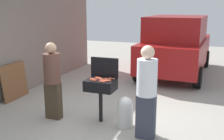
% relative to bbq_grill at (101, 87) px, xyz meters
% --- Properties ---
extents(ground_plane, '(24.00, 24.00, 0.00)m').
position_rel_bbq_grill_xyz_m(ground_plane, '(0.06, 0.17, -0.76)').
color(ground_plane, '#9E998E').
extents(house_wall_side, '(0.24, 8.00, 2.63)m').
position_rel_bbq_grill_xyz_m(house_wall_side, '(-2.90, 1.17, 0.56)').
color(house_wall_side, slate).
rests_on(house_wall_side, ground).
extents(bbq_grill, '(0.60, 0.44, 0.90)m').
position_rel_bbq_grill_xyz_m(bbq_grill, '(0.00, 0.00, 0.00)').
color(bbq_grill, black).
rests_on(bbq_grill, ground).
extents(grill_lid_open, '(0.60, 0.05, 0.42)m').
position_rel_bbq_grill_xyz_m(grill_lid_open, '(0.00, 0.22, 0.35)').
color(grill_lid_open, black).
rests_on(grill_lid_open, bbq_grill).
extents(hot_dog_0, '(0.13, 0.04, 0.03)m').
position_rel_bbq_grill_xyz_m(hot_dog_0, '(0.09, -0.16, 0.15)').
color(hot_dog_0, '#B74C33').
rests_on(hot_dog_0, bbq_grill).
extents(hot_dog_1, '(0.13, 0.03, 0.03)m').
position_rel_bbq_grill_xyz_m(hot_dog_1, '(-0.09, -0.13, 0.15)').
color(hot_dog_1, '#AD4228').
rests_on(hot_dog_1, bbq_grill).
extents(hot_dog_2, '(0.13, 0.03, 0.03)m').
position_rel_bbq_grill_xyz_m(hot_dog_2, '(-0.04, 0.03, 0.15)').
color(hot_dog_2, '#C6593D').
rests_on(hot_dog_2, bbq_grill).
extents(hot_dog_3, '(0.13, 0.04, 0.03)m').
position_rel_bbq_grill_xyz_m(hot_dog_3, '(-0.14, -0.08, 0.15)').
color(hot_dog_3, '#AD4228').
rests_on(hot_dog_3, bbq_grill).
extents(hot_dog_4, '(0.13, 0.03, 0.03)m').
position_rel_bbq_grill_xyz_m(hot_dog_4, '(0.12, -0.07, 0.15)').
color(hot_dog_4, '#B74C33').
rests_on(hot_dog_4, bbq_grill).
extents(hot_dog_5, '(0.13, 0.03, 0.03)m').
position_rel_bbq_grill_xyz_m(hot_dog_5, '(0.16, 0.01, 0.15)').
color(hot_dog_5, '#B74C33').
rests_on(hot_dog_5, bbq_grill).
extents(hot_dog_6, '(0.13, 0.03, 0.03)m').
position_rel_bbq_grill_xyz_m(hot_dog_6, '(-0.17, -0.02, 0.15)').
color(hot_dog_6, '#AD4228').
rests_on(hot_dog_6, bbq_grill).
extents(hot_dog_7, '(0.13, 0.03, 0.03)m').
position_rel_bbq_grill_xyz_m(hot_dog_7, '(-0.09, 0.07, 0.15)').
color(hot_dog_7, '#C6593D').
rests_on(hot_dog_7, bbq_grill).
extents(hot_dog_8, '(0.13, 0.04, 0.03)m').
position_rel_bbq_grill_xyz_m(hot_dog_8, '(-0.10, 0.13, 0.15)').
color(hot_dog_8, '#B74C33').
rests_on(hot_dog_8, bbq_grill).
extents(hot_dog_9, '(0.13, 0.04, 0.03)m').
position_rel_bbq_grill_xyz_m(hot_dog_9, '(0.18, -0.04, 0.15)').
color(hot_dog_9, '#C6593D').
rests_on(hot_dog_9, bbq_grill).
extents(hot_dog_10, '(0.13, 0.04, 0.03)m').
position_rel_bbq_grill_xyz_m(hot_dog_10, '(0.12, 0.10, 0.15)').
color(hot_dog_10, '#B74C33').
rests_on(hot_dog_10, bbq_grill).
extents(hot_dog_11, '(0.13, 0.04, 0.03)m').
position_rel_bbq_grill_xyz_m(hot_dog_11, '(0.06, 0.06, 0.15)').
color(hot_dog_11, '#B74C33').
rests_on(hot_dog_11, bbq_grill).
extents(hot_dog_12, '(0.13, 0.03, 0.03)m').
position_rel_bbq_grill_xyz_m(hot_dog_12, '(0.06, -0.04, 0.15)').
color(hot_dog_12, '#C6593D').
rests_on(hot_dog_12, bbq_grill).
extents(hot_dog_13, '(0.13, 0.04, 0.03)m').
position_rel_bbq_grill_xyz_m(hot_dog_13, '(-0.11, -0.05, 0.15)').
color(hot_dog_13, '#C6593D').
rests_on(hot_dog_13, bbq_grill).
extents(hot_dog_14, '(0.13, 0.03, 0.03)m').
position_rel_bbq_grill_xyz_m(hot_dog_14, '(0.10, -0.11, 0.15)').
color(hot_dog_14, '#B74C33').
rests_on(hot_dog_14, bbq_grill).
extents(hot_dog_15, '(0.13, 0.04, 0.03)m').
position_rel_bbq_grill_xyz_m(hot_dog_15, '(0.19, 0.14, 0.15)').
color(hot_dog_15, '#C6593D').
rests_on(hot_dog_15, bbq_grill).
extents(propane_tank, '(0.32, 0.32, 0.62)m').
position_rel_bbq_grill_xyz_m(propane_tank, '(0.55, -0.06, -0.44)').
color(propane_tank, silver).
rests_on(propane_tank, ground).
extents(person_left, '(0.34, 0.34, 1.64)m').
position_rel_bbq_grill_xyz_m(person_left, '(-1.01, -0.20, 0.13)').
color(person_left, '#3F3323').
rests_on(person_left, ground).
extents(person_right, '(0.36, 0.36, 1.71)m').
position_rel_bbq_grill_xyz_m(person_right, '(1.05, -0.39, 0.17)').
color(person_right, '#333847').
rests_on(person_right, ground).
extents(parked_minivan, '(2.17, 4.47, 2.02)m').
position_rel_bbq_grill_xyz_m(parked_minivan, '(0.88, 4.72, 0.27)').
color(parked_minivan, maroon).
rests_on(parked_minivan, ground).
extents(leaning_board, '(0.14, 0.90, 0.92)m').
position_rel_bbq_grill_xyz_m(leaning_board, '(-2.65, 0.56, -0.30)').
color(leaning_board, brown).
rests_on(leaning_board, ground).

